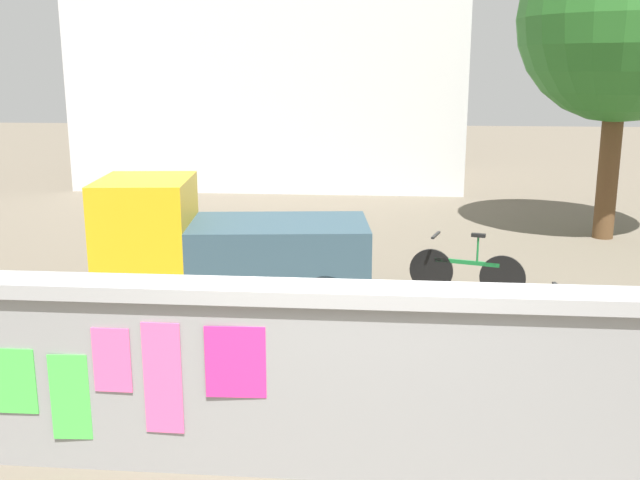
% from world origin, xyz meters
% --- Properties ---
extents(ground, '(60.00, 60.00, 0.00)m').
position_xyz_m(ground, '(0.00, 8.00, 0.00)').
color(ground, '#6B6051').
extents(poster_wall, '(7.86, 0.42, 1.62)m').
position_xyz_m(poster_wall, '(-0.01, -0.00, 0.83)').
color(poster_wall, gray).
rests_on(poster_wall, ground).
extents(auto_rickshaw_truck, '(3.75, 1.89, 1.85)m').
position_xyz_m(auto_rickshaw_truck, '(-1.91, 4.03, 0.90)').
color(auto_rickshaw_truck, black).
rests_on(auto_rickshaw_truck, ground).
extents(motorcycle, '(1.90, 0.56, 0.87)m').
position_xyz_m(motorcycle, '(2.91, 2.66, 0.46)').
color(motorcycle, black).
rests_on(motorcycle, ground).
extents(bicycle_near, '(1.65, 0.60, 0.95)m').
position_xyz_m(bicycle_near, '(0.02, 1.20, 0.36)').
color(bicycle_near, black).
rests_on(bicycle_near, ground).
extents(bicycle_far, '(1.65, 0.62, 0.95)m').
position_xyz_m(bicycle_far, '(1.53, 5.00, 0.36)').
color(bicycle_far, black).
rests_on(bicycle_far, ground).
extents(tree_roadside, '(3.86, 3.86, 6.13)m').
position_xyz_m(tree_roadside, '(4.65, 9.07, 4.17)').
color(tree_roadside, brown).
rests_on(tree_roadside, ground).
extents(building_background, '(10.88, 6.01, 8.08)m').
position_xyz_m(building_background, '(-2.91, 16.41, 4.06)').
color(building_background, silver).
rests_on(building_background, ground).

